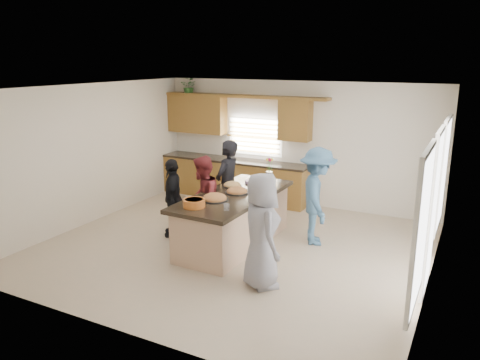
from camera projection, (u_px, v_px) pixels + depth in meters
The scene contains 18 objects.
floor at pixel (234, 247), 8.37m from camera, with size 6.50×6.50×0.00m, color tan.
room_shell at pixel (233, 142), 7.89m from camera, with size 6.52×6.02×2.81m.
back_cabinetry at pixel (233, 160), 11.14m from camera, with size 4.08×0.66×2.46m.
right_wall_glazing at pixel (433, 202), 6.50m from camera, with size 0.06×4.00×2.25m.
island at pixel (234, 221), 8.39m from camera, with size 1.22×2.73×0.95m.
platter_front at pixel (215, 199), 7.89m from camera, with size 0.46×0.46×0.19m.
platter_mid at pixel (237, 192), 8.31m from camera, with size 0.42×0.42×0.17m.
platter_back at pixel (232, 185), 8.72m from camera, with size 0.36×0.36×0.14m.
salad_bowl at pixel (194, 203), 7.51m from camera, with size 0.36×0.36×0.13m.
clear_cup at pixel (226, 207), 7.35m from camera, with size 0.09×0.09×0.11m, color white.
plate_stack at pixel (251, 182), 8.99m from camera, with size 0.22×0.22×0.05m, color #C08ECE.
flower_vase at pixel (269, 169), 9.22m from camera, with size 0.14×0.14×0.42m.
potted_plant at pixel (189, 86), 11.34m from camera, with size 0.38×0.33×0.42m, color #306528.
woman_left_back at pixel (227, 185), 9.08m from camera, with size 0.64×0.42×1.77m, color black.
woman_left_mid at pixel (203, 200), 8.45m from camera, with size 0.78×0.60×1.60m, color maroon.
woman_left_front at pixel (173, 197), 8.78m from camera, with size 0.87×0.36×1.48m, color black.
woman_right_back at pixel (317, 196), 8.35m from camera, with size 1.14×0.66×1.77m, color #3C6283.
woman_right_front at pixel (261, 231), 6.75m from camera, with size 0.84×0.55×1.72m, color gray.
Camera 1 is at (3.66, -6.89, 3.28)m, focal length 35.00 mm.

